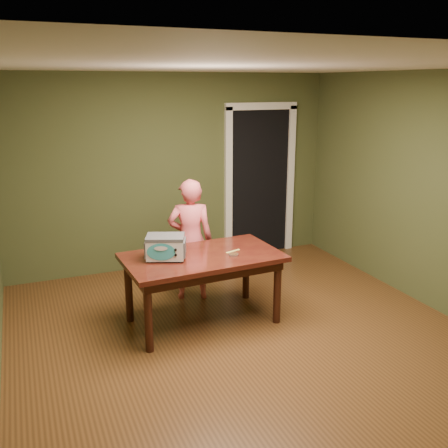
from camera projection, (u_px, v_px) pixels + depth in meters
name	position (u px, v px, depth m)	size (l,w,h in m)	color
floor	(252.00, 345.00, 4.85)	(5.00, 5.00, 0.00)	brown
room_shell	(255.00, 171.00, 4.39)	(4.52, 5.02, 2.61)	#434B28
doorway	(251.00, 180.00, 7.52)	(1.10, 0.66, 2.25)	black
dining_table	(202.00, 264.00, 5.16)	(1.64, 0.98, 0.75)	#360F0C
toy_oven	(165.00, 246.00, 4.98)	(0.46, 0.38, 0.25)	#4C4F54
baking_pan	(233.00, 255.00, 5.11)	(0.10, 0.10, 0.02)	silver
spatula	(233.00, 251.00, 5.24)	(0.18, 0.03, 0.01)	#DCCF5F
child	(190.00, 240.00, 5.76)	(0.52, 0.34, 1.43)	#EF626B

